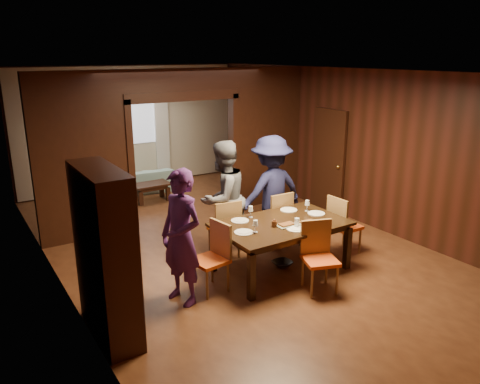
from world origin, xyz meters
TOP-DOWN VIEW (x-y plane):
  - floor at (0.00, 0.00)m, footprint 9.00×9.00m
  - ceiling at (0.00, 0.00)m, footprint 5.50×9.00m
  - room_walls at (0.00, 1.89)m, footprint 5.52×9.01m
  - person_purple at (-1.49, -1.29)m, footprint 0.60×0.75m
  - person_grey at (-0.25, -0.25)m, footprint 1.09×0.96m
  - person_navy at (0.63, -0.34)m, footprint 1.22×0.70m
  - sofa at (-0.10, 3.85)m, footprint 1.92×0.91m
  - serving_bowl at (0.27, -1.16)m, footprint 0.30×0.30m
  - dining_table at (0.16, -1.24)m, footprint 1.92×1.19m
  - coffee_table at (-0.15, 3.04)m, footprint 0.80×0.50m
  - chair_left at (-1.06, -1.24)m, footprint 0.50×0.50m
  - chair_right at (1.44, -1.29)m, footprint 0.45×0.45m
  - chair_far_l at (-0.30, -0.35)m, footprint 0.50×0.50m
  - chair_far_r at (0.64, -0.45)m, footprint 0.45×0.45m
  - chair_near at (0.22, -2.05)m, footprint 0.56×0.56m
  - hutch at (-2.53, -1.50)m, footprint 0.40×1.20m
  - door_right at (2.70, 0.50)m, footprint 0.06×0.90m
  - window_far at (0.00, 4.44)m, footprint 1.20×0.03m
  - curtain_left at (-0.75, 4.40)m, footprint 0.35×0.06m
  - curtain_right at (0.75, 4.40)m, footprint 0.35×0.06m
  - plate_left at (-0.53, -1.28)m, footprint 0.27×0.27m
  - plate_far_l at (-0.32, -0.86)m, footprint 0.27×0.27m
  - plate_far_r at (0.61, -0.86)m, footprint 0.27×0.27m
  - plate_right at (0.87, -1.23)m, footprint 0.27×0.27m
  - plate_near at (0.17, -1.58)m, footprint 0.27×0.27m
  - platter_a at (0.14, -1.39)m, footprint 0.30×0.20m
  - platter_b at (0.46, -1.48)m, footprint 0.30×0.20m
  - wineglass_left at (-0.38, -1.36)m, footprint 0.08×0.08m
  - wineglass_far at (-0.09, -0.81)m, footprint 0.08×0.08m
  - wineglass_right at (0.82, -1.05)m, footprint 0.08×0.08m
  - tumbler at (0.23, -1.52)m, footprint 0.07×0.07m
  - condiment_jar at (-0.03, -1.33)m, footprint 0.08×0.08m

SIDE VIEW (x-z plane):
  - floor at x=0.00m, z-range 0.00..0.00m
  - coffee_table at x=-0.15m, z-range 0.00..0.40m
  - sofa at x=-0.10m, z-range 0.00..0.54m
  - dining_table at x=0.16m, z-range 0.00..0.76m
  - chair_left at x=-1.06m, z-range 0.00..0.97m
  - chair_right at x=1.44m, z-range 0.00..0.97m
  - chair_far_l at x=-0.30m, z-range 0.00..0.97m
  - chair_far_r at x=0.64m, z-range 0.00..0.97m
  - chair_near at x=0.22m, z-range 0.00..0.97m
  - plate_left at x=-0.53m, z-range 0.76..0.77m
  - plate_far_l at x=-0.32m, z-range 0.76..0.77m
  - plate_far_r at x=0.61m, z-range 0.76..0.77m
  - plate_right at x=0.87m, z-range 0.76..0.77m
  - plate_near at x=0.17m, z-range 0.76..0.77m
  - platter_a at x=0.14m, z-range 0.76..0.80m
  - platter_b at x=0.46m, z-range 0.76..0.80m
  - serving_bowl at x=0.27m, z-range 0.76..0.83m
  - condiment_jar at x=-0.03m, z-range 0.76..0.87m
  - tumbler at x=0.23m, z-range 0.76..0.90m
  - wineglass_left at x=-0.38m, z-range 0.76..0.94m
  - wineglass_far at x=-0.09m, z-range 0.76..0.94m
  - wineglass_right at x=0.82m, z-range 0.76..0.94m
  - person_purple at x=-1.49m, z-range 0.00..1.80m
  - person_grey at x=-0.25m, z-range 0.00..1.87m
  - person_navy at x=0.63m, z-range 0.00..1.88m
  - hutch at x=-2.53m, z-range 0.00..2.00m
  - door_right at x=2.70m, z-range 0.00..2.10m
  - curtain_left at x=-0.75m, z-range 0.05..2.45m
  - curtain_right at x=0.75m, z-range 0.05..2.45m
  - room_walls at x=0.00m, z-range 0.06..2.96m
  - window_far at x=0.00m, z-range 1.05..2.35m
  - ceiling at x=0.00m, z-range 2.89..2.91m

